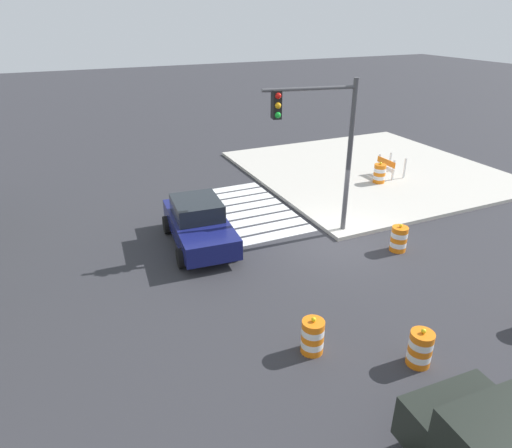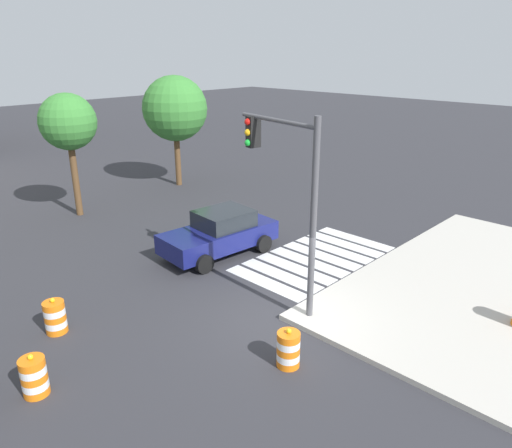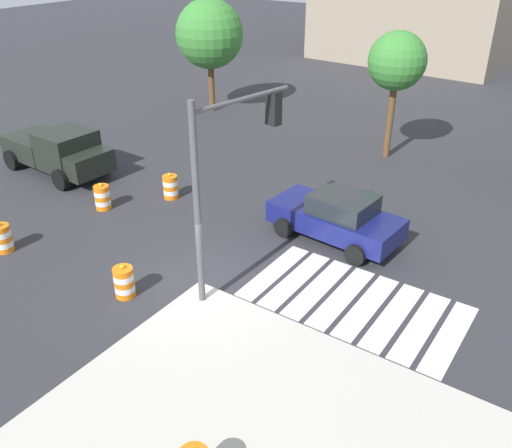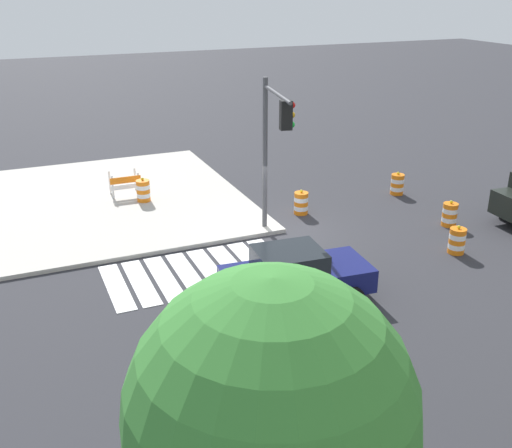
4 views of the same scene
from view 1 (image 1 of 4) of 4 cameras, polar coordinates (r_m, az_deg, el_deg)
The scene contains 10 objects.
ground_plane at distance 16.62m, azimuth 10.39°, elevation -2.23°, with size 120.00×120.00×0.00m, color #2D2D33.
sidewalk_corner at distance 24.39m, azimuth 14.26°, elevation 6.68°, with size 12.00×12.00×0.15m, color #BCB7AD.
crosswalk_stripes at distance 18.95m, azimuth -0.91°, elevation 1.83°, with size 5.85×3.20×0.02m.
sports_car at distance 15.99m, azimuth -7.30°, elevation 0.10°, with size 4.43×2.41×1.63m.
traffic_barrel_near_corner at distance 16.34m, azimuth 17.72°, elevation -1.81°, with size 0.56×0.56×1.02m.
traffic_barrel_crosswalk_end at distance 11.56m, azimuth 20.17°, elevation -14.64°, with size 0.56×0.56×1.02m.
traffic_barrel_median_near at distance 11.31m, azimuth 7.21°, elevation -14.01°, with size 0.56×0.56×1.02m.
traffic_barrel_on_sidewalk at distance 22.31m, azimuth 15.44°, elevation 6.23°, with size 0.56×0.56×1.02m.
construction_barricade at distance 23.28m, azimuth 16.50°, elevation 7.20°, with size 1.30×0.78×1.00m.
traffic_light_pole at distance 15.58m, azimuth 8.25°, elevation 11.48°, with size 0.79×3.25×5.50m.
Camera 1 is at (-11.92, 8.73, 7.61)m, focal length 31.42 mm.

